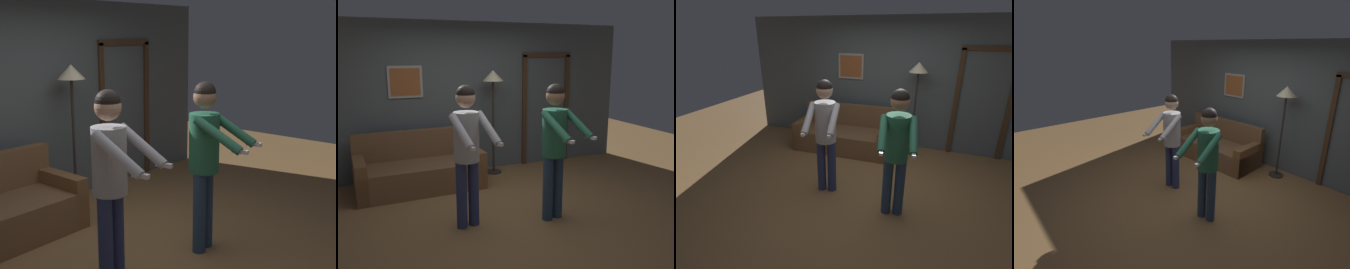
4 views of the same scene
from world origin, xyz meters
The scene contains 6 objects.
ground_plane centered at (0.00, 0.00, 0.00)m, with size 12.00×12.00×0.00m, color olive.
back_wall_assembly centered at (0.02, 2.02, 1.30)m, with size 6.40×0.10×2.60m.
couch centered at (-0.82, 1.41, 0.28)m, with size 1.93×0.91×0.87m.
torchiere_lamp centered at (0.53, 1.70, 1.51)m, with size 0.35×0.35×1.79m.
person_standing_left centered at (-0.51, -0.16, 1.04)m, with size 0.51×0.69×1.72m.
person_standing_right centered at (0.55, -0.36, 1.04)m, with size 0.51×0.70×1.72m.
Camera 2 is at (-1.74, -4.23, 2.07)m, focal length 40.00 mm.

